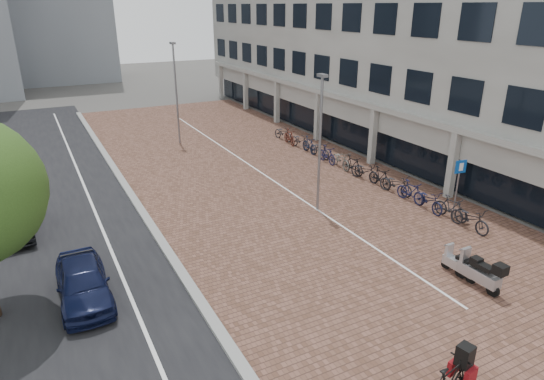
{
  "coord_description": "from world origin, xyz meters",
  "views": [
    {
      "loc": [
        -8.91,
        -11.05,
        8.88
      ],
      "look_at": [
        0.0,
        6.0,
        1.3
      ],
      "focal_mm": 31.01,
      "sensor_mm": 36.0,
      "label": 1
    }
  ],
  "objects": [
    {
      "name": "car_dark",
      "position": [
        -10.34,
        9.52,
        0.68
      ],
      "size": [
        1.68,
        4.2,
        1.36
      ],
      "primitive_type": "imported",
      "rotation": [
        0.0,
        0.0,
        0.06
      ],
      "color": "black",
      "rests_on": "ground"
    },
    {
      "name": "lamp_far",
      "position": [
        -0.04,
        19.65,
        3.32
      ],
      "size": [
        0.12,
        0.12,
        6.64
      ],
      "primitive_type": "cylinder",
      "color": "slate",
      "rests_on": "ground"
    },
    {
      "name": "street_asphalt",
      "position": [
        -9.0,
        12.0,
        0.01
      ],
      "size": [
        8.0,
        50.0,
        0.03
      ],
      "primitive_type": "cube",
      "color": "black",
      "rests_on": "ground"
    },
    {
      "name": "office_building",
      "position": [
        12.97,
        16.0,
        8.44
      ],
      "size": [
        8.4,
        40.0,
        15.0
      ],
      "color": "#A6A6A1",
      "rests_on": "ground"
    },
    {
      "name": "lamp_near",
      "position": [
        2.24,
        5.72,
        3.07
      ],
      "size": [
        0.12,
        0.12,
        6.15
      ],
      "primitive_type": "cylinder",
      "color": "slate",
      "rests_on": "ground"
    },
    {
      "name": "scooter_front",
      "position": [
        3.5,
        -2.23,
        0.62
      ],
      "size": [
        0.6,
        1.8,
        1.23
      ],
      "primitive_type": null,
      "rotation": [
        0.0,
        0.0,
        0.02
      ],
      "color": "#A3A2A7",
      "rests_on": "ground"
    },
    {
      "name": "lane_line",
      "position": [
        -7.0,
        12.0,
        0.02
      ],
      "size": [
        0.12,
        44.0,
        0.0
      ],
      "primitive_type": "cube",
      "color": "white",
      "rests_on": "street_asphalt"
    },
    {
      "name": "plaza_brick",
      "position": [
        2.0,
        12.0,
        0.01
      ],
      "size": [
        14.5,
        42.0,
        0.04
      ],
      "primitive_type": "cube",
      "color": "brown",
      "rests_on": "ground"
    },
    {
      "name": "parking_line",
      "position": [
        2.2,
        12.0,
        0.04
      ],
      "size": [
        0.1,
        30.0,
        0.0
      ],
      "primitive_type": "cube",
      "color": "white",
      "rests_on": "plaza_brick"
    },
    {
      "name": "bike_row",
      "position": [
        6.73,
        9.05,
        0.52
      ],
      "size": [
        1.17,
        18.11,
        1.05
      ],
      "color": "black",
      "rests_on": "ground"
    },
    {
      "name": "scooter_back",
      "position": [
        3.5,
        -1.44,
        0.52
      ],
      "size": [
        0.49,
        1.53,
        1.05
      ],
      "primitive_type": null,
      "rotation": [
        0.0,
        0.0,
        0.01
      ],
      "color": "#B9BABF",
      "rests_on": "ground"
    },
    {
      "name": "ground",
      "position": [
        0.0,
        0.0,
        0.0
      ],
      "size": [
        140.0,
        140.0,
        0.0
      ],
      "primitive_type": "plane",
      "color": "#474442",
      "rests_on": "ground"
    },
    {
      "name": "car_navy",
      "position": [
        -8.31,
        3.12,
        0.66
      ],
      "size": [
        1.61,
        3.89,
        1.32
      ],
      "primitive_type": "imported",
      "rotation": [
        0.0,
        0.0,
        -0.01
      ],
      "color": "#0E1434",
      "rests_on": "ground"
    },
    {
      "name": "parking_sign",
      "position": [
        7.06,
        2.08,
        1.87
      ],
      "size": [
        0.57,
        0.12,
        2.74
      ],
      "rotation": [
        0.0,
        0.0,
        -0.11
      ],
      "color": "slate",
      "rests_on": "ground"
    },
    {
      "name": "curb",
      "position": [
        -5.1,
        12.0,
        0.07
      ],
      "size": [
        0.35,
        42.0,
        0.14
      ],
      "primitive_type": "cube",
      "color": "gray",
      "rests_on": "ground"
    }
  ]
}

